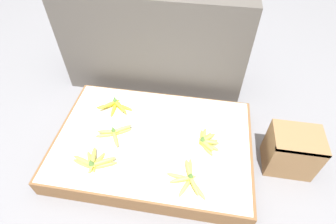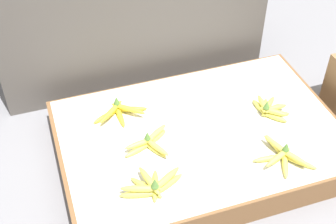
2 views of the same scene
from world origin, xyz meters
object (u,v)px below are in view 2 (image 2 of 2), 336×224
at_px(banana_bunch_middle_left, 150,143).
at_px(banana_bunch_back_left, 119,111).
at_px(banana_bunch_front_left, 152,185).
at_px(banana_bunch_middle_midleft, 269,109).
at_px(banana_bunch_front_midleft, 283,155).

xyz_separation_m(banana_bunch_middle_left, banana_bunch_back_left, (-0.07, 0.24, -0.00)).
bearing_deg(banana_bunch_front_left, banana_bunch_middle_left, 75.37).
bearing_deg(banana_bunch_back_left, banana_bunch_middle_left, -72.98).
height_order(banana_bunch_middle_midleft, banana_bunch_back_left, banana_bunch_middle_midleft).
bearing_deg(banana_bunch_front_left, banana_bunch_back_left, 91.88).
distance_m(banana_bunch_front_midleft, banana_bunch_back_left, 0.75).
bearing_deg(banana_bunch_back_left, banana_bunch_middle_midleft, -17.46).
height_order(banana_bunch_front_left, banana_bunch_front_midleft, banana_bunch_front_left).
bearing_deg(banana_bunch_middle_left, banana_bunch_middle_midleft, 3.41).
bearing_deg(banana_bunch_front_left, banana_bunch_middle_midleft, 21.99).
relative_size(banana_bunch_front_left, banana_bunch_middle_midleft, 1.40).
relative_size(banana_bunch_front_left, banana_bunch_back_left, 1.03).
xyz_separation_m(banana_bunch_front_midleft, banana_bunch_middle_left, (-0.50, 0.24, 0.00)).
relative_size(banana_bunch_middle_left, banana_bunch_middle_midleft, 1.15).
xyz_separation_m(banana_bunch_front_left, banana_bunch_middle_midleft, (0.64, 0.26, -0.00)).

